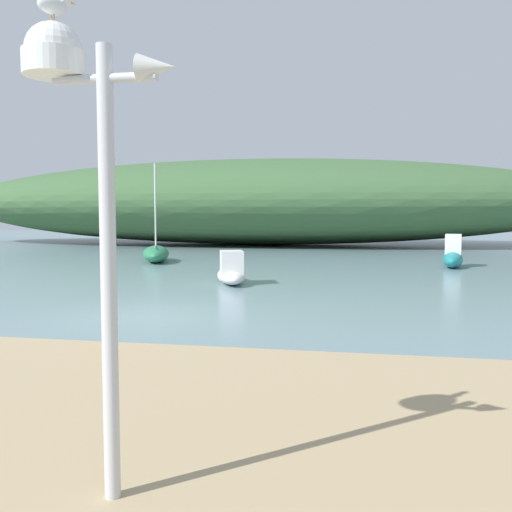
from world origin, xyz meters
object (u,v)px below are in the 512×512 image
Objects in this scene: mast_structure at (77,119)px; motorboat_far_right at (453,255)px; motorboat_off_point at (231,272)px; sailboat_centre_water at (156,253)px; seagull_on_radar at (54,5)px.

motorboat_far_right is at bearing 74.87° from mast_structure.
mast_structure is 1.32× the size of motorboat_far_right.
motorboat_off_point is at bearing 98.95° from mast_structure.
motorboat_off_point is 9.44m from sailboat_centre_water.
mast_structure is 23.59m from sailboat_centre_water.
motorboat_off_point is at bearing -137.77° from motorboat_far_right.
motorboat_far_right is 13.79m from sailboat_centre_water.
sailboat_centre_water is at bearing 179.34° from motorboat_far_right.
motorboat_far_right is at bearing -0.66° from sailboat_centre_water.
sailboat_centre_water is at bearing 126.19° from motorboat_off_point.
mast_structure is at bearing -81.05° from motorboat_off_point.
mast_structure is at bearing -105.13° from motorboat_far_right.
motorboat_off_point is (-2.12, 14.47, -3.48)m from seagull_on_radar.
motorboat_off_point is at bearing -53.81° from sailboat_centre_water.
motorboat_off_point is at bearing 98.33° from seagull_on_radar.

